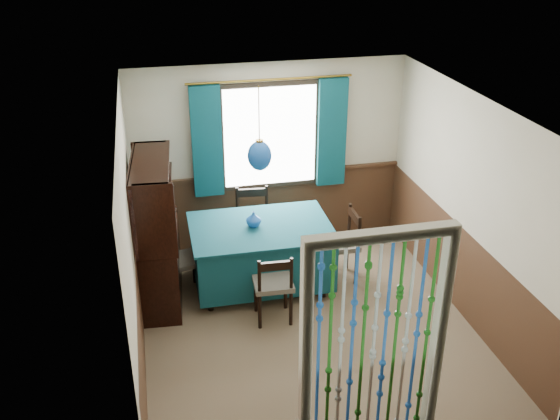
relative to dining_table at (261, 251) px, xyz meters
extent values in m
plane|color=brown|center=(0.33, -0.91, -0.46)|extent=(4.00, 4.00, 0.00)
plane|color=silver|center=(0.33, -0.91, 2.04)|extent=(4.00, 4.00, 0.00)
plane|color=beige|center=(0.33, 1.09, 0.79)|extent=(3.60, 0.00, 3.60)
plane|color=beige|center=(0.33, -2.91, 0.79)|extent=(3.60, 0.00, 3.60)
plane|color=beige|center=(-1.47, -0.91, 0.79)|extent=(0.00, 4.00, 4.00)
plane|color=beige|center=(2.13, -0.91, 0.79)|extent=(0.00, 4.00, 4.00)
plane|color=#422819|center=(0.33, 1.08, 0.04)|extent=(3.60, 0.00, 3.60)
plane|color=#422819|center=(0.33, -2.89, 0.04)|extent=(3.60, 0.00, 3.60)
plane|color=#422819|center=(-1.45, -0.91, 0.04)|extent=(0.00, 4.00, 4.00)
plane|color=#422819|center=(2.12, -0.91, 0.04)|extent=(0.00, 4.00, 4.00)
cube|color=black|center=(0.33, 1.04, 1.09)|extent=(1.32, 0.12, 1.42)
cube|color=#0E404B|center=(0.00, 0.00, -0.02)|extent=(1.62, 1.11, 0.66)
cube|color=#0E404B|center=(0.00, 0.00, 0.33)|extent=(1.68, 1.17, 0.03)
cylinder|color=black|center=(-0.68, -0.41, -0.39)|extent=(0.07, 0.07, 0.14)
cylinder|color=black|center=(0.67, -0.42, -0.39)|extent=(0.07, 0.07, 0.14)
cylinder|color=black|center=(-0.67, 0.42, -0.39)|extent=(0.07, 0.07, 0.14)
cylinder|color=black|center=(0.68, 0.41, -0.39)|extent=(0.07, 0.07, 0.14)
cylinder|color=black|center=(-0.19, -0.87, -0.25)|extent=(0.04, 0.04, 0.44)
cylinder|color=black|center=(0.16, -0.89, -0.25)|extent=(0.04, 0.04, 0.44)
cylinder|color=black|center=(-0.17, -0.55, -0.25)|extent=(0.04, 0.04, 0.44)
cylinder|color=black|center=(0.18, -0.56, -0.25)|extent=(0.04, 0.04, 0.44)
cube|color=#5B5549|center=(-0.01, -0.72, 0.00)|extent=(0.45, 0.43, 0.06)
cube|color=black|center=(-0.01, -0.89, 0.32)|extent=(0.37, 0.06, 0.10)
cylinder|color=black|center=(-0.19, -0.88, 0.19)|extent=(0.04, 0.04, 0.43)
cylinder|color=black|center=(0.16, -0.90, 0.19)|extent=(0.04, 0.04, 0.43)
cylinder|color=black|center=(0.24, 0.83, -0.22)|extent=(0.05, 0.05, 0.48)
cylinder|color=black|center=(-0.14, 0.87, -0.22)|extent=(0.05, 0.05, 0.48)
cylinder|color=black|center=(0.21, 0.47, -0.22)|extent=(0.05, 0.05, 0.48)
cylinder|color=black|center=(-0.18, 0.50, -0.22)|extent=(0.05, 0.05, 0.48)
cube|color=#5B5549|center=(0.03, 0.67, 0.05)|extent=(0.51, 0.49, 0.06)
cube|color=black|center=(0.05, 0.86, 0.40)|extent=(0.41, 0.08, 0.11)
cylinder|color=black|center=(0.24, 0.84, 0.25)|extent=(0.04, 0.04, 0.47)
cylinder|color=black|center=(-0.14, 0.88, 0.25)|extent=(0.04, 0.04, 0.47)
cylinder|color=black|center=(-1.10, 0.16, -0.26)|extent=(0.04, 0.04, 0.42)
cylinder|color=black|center=(-1.04, -0.16, -0.26)|extent=(0.04, 0.04, 0.42)
cylinder|color=black|center=(-0.80, 0.23, -0.26)|extent=(0.04, 0.04, 0.42)
cylinder|color=black|center=(-0.74, -0.10, -0.26)|extent=(0.04, 0.04, 0.42)
cube|color=#5B5549|center=(-0.92, 0.03, -0.02)|extent=(0.46, 0.48, 0.06)
cube|color=black|center=(-1.08, 0.00, 0.29)|extent=(0.11, 0.35, 0.09)
cylinder|color=black|center=(-1.11, 0.16, 0.16)|extent=(0.04, 0.04, 0.41)
cylinder|color=black|center=(-1.05, -0.16, 0.16)|extent=(0.04, 0.04, 0.41)
cylinder|color=black|center=(1.14, -0.25, -0.23)|extent=(0.05, 0.05, 0.47)
cylinder|color=black|center=(1.14, 0.12, -0.23)|extent=(0.05, 0.05, 0.47)
cylinder|color=black|center=(0.78, -0.25, -0.23)|extent=(0.05, 0.05, 0.47)
cylinder|color=black|center=(0.79, 0.13, -0.23)|extent=(0.05, 0.05, 0.47)
cube|color=#5B5549|center=(0.96, -0.06, 0.03)|extent=(0.44, 0.46, 0.06)
cube|color=black|center=(1.15, -0.07, 0.38)|extent=(0.04, 0.40, 0.10)
cylinder|color=black|center=(1.15, -0.25, 0.23)|extent=(0.04, 0.04, 0.46)
cylinder|color=black|center=(1.15, 0.12, 0.23)|extent=(0.04, 0.04, 0.46)
cube|color=black|center=(-1.21, 0.03, -0.03)|extent=(0.55, 1.35, 0.86)
cube|color=black|center=(-1.21, -0.60, 0.83)|extent=(0.41, 0.08, 0.86)
cube|color=black|center=(-1.21, 0.66, 0.83)|extent=(0.41, 0.08, 0.86)
cube|color=black|center=(-1.21, 0.03, 1.24)|extent=(0.50, 1.35, 0.04)
cube|color=black|center=(-1.42, 0.03, 0.83)|extent=(0.13, 1.30, 0.86)
cube|color=black|center=(-1.18, 0.03, 0.70)|extent=(0.45, 1.26, 0.02)
cube|color=black|center=(-1.18, 0.03, 0.99)|extent=(0.45, 1.26, 0.02)
cylinder|color=olive|center=(0.00, 0.00, 1.64)|extent=(0.01, 0.01, 0.80)
ellipsoid|color=#154996|center=(0.00, 0.00, 1.24)|extent=(0.28, 0.28, 0.34)
cylinder|color=olive|center=(0.00, 0.00, 1.41)|extent=(0.09, 0.09, 0.03)
imported|color=#154996|center=(-0.08, 0.02, 0.43)|extent=(0.20, 0.20, 0.17)
imported|color=beige|center=(-1.16, -0.28, 0.74)|extent=(0.27, 0.27, 0.05)
imported|color=beige|center=(-1.16, 0.35, 0.50)|extent=(0.19, 0.19, 0.19)
camera|label=1|loc=(-1.21, -6.44, 3.75)|focal=40.00mm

